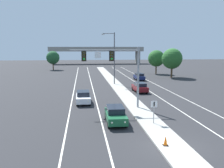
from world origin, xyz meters
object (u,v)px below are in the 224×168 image
(car_oncoming_white, at_px, (83,97))
(car_receding_navy, at_px, (139,77))
(traffic_cone_median_nose, at_px, (166,141))
(tree_far_left_b, at_px, (53,58))
(car_receding_darkred, at_px, (140,87))
(car_oncoming_green, at_px, (115,114))
(tree_far_right_a, at_px, (172,59))
(median_sign_post, at_px, (154,108))
(street_lamp_median, at_px, (113,55))
(tree_far_right_c, at_px, (172,58))
(tree_far_right_b, at_px, (156,58))
(overhead_signal_mast, at_px, (117,64))

(car_oncoming_white, height_order, car_receding_navy, same)
(traffic_cone_median_nose, distance_m, tree_far_left_b, 67.17)
(car_receding_darkred, distance_m, traffic_cone_median_nose, 22.39)
(car_oncoming_green, height_order, tree_far_right_a, tree_far_right_a)
(tree_far_right_a, bearing_deg, car_oncoming_white, -130.81)
(median_sign_post, bearing_deg, street_lamp_median, 91.37)
(median_sign_post, bearing_deg, car_oncoming_green, 163.09)
(street_lamp_median, distance_m, car_receding_darkred, 10.49)
(street_lamp_median, bearing_deg, car_receding_navy, 41.77)
(traffic_cone_median_nose, bearing_deg, car_receding_navy, 79.59)
(tree_far_right_a, xyz_separation_m, tree_far_right_c, (0.56, 1.23, 0.06))
(traffic_cone_median_nose, distance_m, tree_far_right_a, 43.07)
(tree_far_right_b, distance_m, tree_far_right_c, 7.95)
(street_lamp_median, bearing_deg, traffic_cone_median_nose, -90.12)
(overhead_signal_mast, distance_m, tree_far_left_b, 55.38)
(tree_far_left_b, bearing_deg, tree_far_right_a, -39.19)
(car_oncoming_green, relative_size, tree_far_right_a, 0.64)
(car_oncoming_green, bearing_deg, tree_far_right_a, 61.43)
(car_receding_navy, bearing_deg, traffic_cone_median_nose, -100.41)
(median_sign_post, relative_size, tree_far_right_b, 0.33)
(tree_far_right_b, bearing_deg, street_lamp_median, -128.25)
(traffic_cone_median_nose, xyz_separation_m, tree_far_right_a, (15.50, 39.98, 4.08))
(overhead_signal_mast, distance_m, median_sign_post, 7.83)
(median_sign_post, distance_m, car_receding_darkred, 17.11)
(median_sign_post, relative_size, tree_far_right_a, 0.31)
(car_oncoming_white, bearing_deg, tree_far_right_c, 49.83)
(tree_far_right_c, bearing_deg, traffic_cone_median_nose, -111.29)
(median_sign_post, xyz_separation_m, tree_far_left_b, (-16.19, 60.01, 2.46))
(overhead_signal_mast, bearing_deg, tree_far_right_c, 58.65)
(median_sign_post, distance_m, tree_far_right_b, 45.94)
(car_oncoming_green, bearing_deg, tree_far_right_b, 67.96)
(median_sign_post, distance_m, car_receding_navy, 32.05)
(tree_far_right_a, bearing_deg, car_receding_darkred, -124.18)
(traffic_cone_median_nose, relative_size, tree_far_right_c, 0.10)
(overhead_signal_mast, xyz_separation_m, tree_far_right_c, (18.05, 29.64, -0.71))
(median_sign_post, relative_size, tree_far_right_c, 0.31)
(overhead_signal_mast, height_order, median_sign_post, overhead_signal_mast)
(car_oncoming_white, bearing_deg, street_lamp_median, 69.00)
(overhead_signal_mast, height_order, car_receding_darkred, overhead_signal_mast)
(overhead_signal_mast, xyz_separation_m, street_lamp_median, (2.06, 19.18, 0.43))
(median_sign_post, height_order, street_lamp_median, street_lamp_median)
(street_lamp_median, height_order, tree_far_right_b, street_lamp_median)
(car_oncoming_white, distance_m, tree_far_right_b, 39.61)
(car_oncoming_green, bearing_deg, car_oncoming_white, 109.14)
(car_oncoming_white, distance_m, tree_far_right_c, 34.27)
(tree_far_right_a, relative_size, tree_far_left_b, 1.13)
(overhead_signal_mast, distance_m, car_receding_navy, 27.00)
(median_sign_post, height_order, tree_far_right_b, tree_far_right_b)
(street_lamp_median, bearing_deg, car_oncoming_green, -96.76)
(street_lamp_median, height_order, traffic_cone_median_nose, street_lamp_median)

